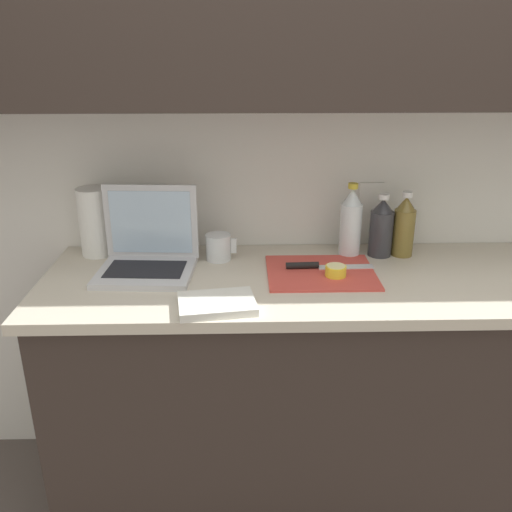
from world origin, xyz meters
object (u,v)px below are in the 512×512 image
(bottle_water_clear, at_px, (351,223))
(measuring_cup, at_px, (219,247))
(bottle_green_soda, at_px, (404,227))
(knife, at_px, (314,266))
(paper_towel_roll, at_px, (96,222))
(cutting_board, at_px, (321,272))
(laptop, at_px, (148,251))
(lemon_half_cut, at_px, (336,271))
(bottle_oil_tall, at_px, (381,228))

(bottle_water_clear, height_order, measuring_cup, bottle_water_clear)
(bottle_green_soda, distance_m, measuring_cup, 0.66)
(knife, height_order, bottle_green_soda, bottle_green_soda)
(knife, xyz_separation_m, bottle_green_soda, (0.33, 0.14, 0.09))
(paper_towel_roll, bearing_deg, cutting_board, -14.60)
(measuring_cup, bearing_deg, laptop, -160.51)
(bottle_water_clear, bearing_deg, laptop, -170.98)
(knife, height_order, measuring_cup, measuring_cup)
(laptop, xyz_separation_m, knife, (0.56, -0.03, -0.05))
(paper_towel_roll, bearing_deg, laptop, -36.16)
(laptop, xyz_separation_m, lemon_half_cut, (0.62, -0.09, -0.04))
(bottle_water_clear, bearing_deg, bottle_green_soda, 0.00)
(laptop, height_order, measuring_cup, laptop)
(cutting_board, distance_m, measuring_cup, 0.37)
(paper_towel_roll, bearing_deg, bottle_water_clear, -2.44)
(bottle_oil_tall, relative_size, bottle_water_clear, 0.85)
(lemon_half_cut, relative_size, bottle_green_soda, 0.29)
(measuring_cup, bearing_deg, bottle_oil_tall, 2.85)
(laptop, height_order, paper_towel_roll, laptop)
(laptop, bearing_deg, paper_towel_roll, 147.39)
(bottle_oil_tall, height_order, paper_towel_roll, paper_towel_roll)
(lemon_half_cut, height_order, bottle_water_clear, bottle_water_clear)
(bottle_green_soda, relative_size, measuring_cup, 2.17)
(measuring_cup, distance_m, paper_towel_roll, 0.45)
(bottle_water_clear, height_order, paper_towel_roll, bottle_water_clear)
(bottle_green_soda, relative_size, bottle_water_clear, 0.88)
(cutting_board, bearing_deg, laptop, 174.66)
(knife, distance_m, bottle_green_soda, 0.37)
(measuring_cup, bearing_deg, lemon_half_cut, -24.26)
(lemon_half_cut, xyz_separation_m, measuring_cup, (-0.39, 0.17, 0.02))
(knife, bearing_deg, bottle_oil_tall, 26.27)
(knife, distance_m, lemon_half_cut, 0.09)
(bottle_oil_tall, bearing_deg, laptop, -172.19)
(bottle_green_soda, bearing_deg, knife, -157.74)
(bottle_green_soda, bearing_deg, bottle_oil_tall, 180.00)
(lemon_half_cut, bearing_deg, laptop, 171.58)
(cutting_board, relative_size, bottle_oil_tall, 1.57)
(cutting_board, height_order, bottle_water_clear, bottle_water_clear)
(lemon_half_cut, distance_m, bottle_oil_tall, 0.29)
(knife, distance_m, bottle_oil_tall, 0.30)
(bottle_green_soda, bearing_deg, measuring_cup, -177.50)
(measuring_cup, xyz_separation_m, paper_towel_roll, (-0.44, 0.07, 0.08))
(bottle_oil_tall, xyz_separation_m, measuring_cup, (-0.58, -0.03, -0.06))
(paper_towel_roll, bearing_deg, bottle_oil_tall, -2.17)
(knife, relative_size, measuring_cup, 2.76)
(bottle_water_clear, distance_m, paper_towel_roll, 0.91)
(knife, relative_size, bottle_water_clear, 1.12)
(laptop, xyz_separation_m, bottle_oil_tall, (0.81, 0.11, 0.04))
(bottle_oil_tall, bearing_deg, knife, -151.59)
(laptop, xyz_separation_m, bottle_water_clear, (0.70, 0.11, 0.06))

